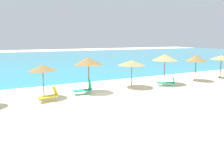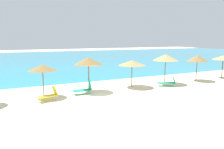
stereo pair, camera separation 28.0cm
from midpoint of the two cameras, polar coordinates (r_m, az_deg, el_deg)
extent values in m
plane|color=beige|center=(16.08, -4.12, -6.67)|extent=(160.00, 160.00, 0.00)
cube|color=teal|center=(50.78, -19.50, 3.88)|extent=(160.00, 58.69, 0.01)
cylinder|color=brown|center=(17.24, -18.21, -2.22)|extent=(0.08, 0.08, 2.23)
cone|color=olive|center=(17.05, -18.42, 1.72)|extent=(2.16, 2.16, 0.46)
cylinder|color=brown|center=(18.20, -6.63, -0.78)|extent=(0.10, 0.10, 2.49)
cone|color=olive|center=(18.01, -6.71, 3.61)|extent=(2.44, 2.44, 0.62)
cylinder|color=brown|center=(20.08, 4.81, -0.22)|extent=(0.09, 0.09, 2.20)
cone|color=#9E7F4C|center=(19.92, 4.86, 3.13)|extent=(2.53, 2.53, 0.46)
cylinder|color=brown|center=(22.12, 13.39, 0.83)|extent=(0.07, 0.07, 2.48)
cone|color=tan|center=(21.96, 13.53, 4.46)|extent=(2.52, 2.52, 0.63)
cylinder|color=brown|center=(24.84, 20.98, 1.10)|extent=(0.08, 0.08, 2.24)
cone|color=olive|center=(24.69, 21.16, 4.08)|extent=(2.26, 2.26, 0.65)
cylinder|color=brown|center=(27.76, 26.65, 1.57)|extent=(0.10, 0.10, 2.27)
cone|color=tan|center=(27.64, 26.84, 4.08)|extent=(2.41, 2.41, 0.47)
cube|color=#199972|center=(21.12, 13.66, -2.21)|extent=(1.68, 1.41, 0.07)
cube|color=#199972|center=(21.16, 15.70, -1.43)|extent=(0.54, 0.67, 0.60)
cylinder|color=silver|center=(21.35, 11.77, -2.45)|extent=(0.04, 0.04, 0.25)
cylinder|color=silver|center=(20.80, 11.90, -2.77)|extent=(0.04, 0.04, 0.25)
cylinder|color=silver|center=(21.51, 15.33, -2.51)|extent=(0.04, 0.04, 0.25)
cylinder|color=silver|center=(20.97, 15.55, -2.82)|extent=(0.04, 0.04, 0.25)
cube|color=yellow|center=(16.18, -17.27, -5.64)|extent=(1.42, 0.86, 0.07)
cube|color=yellow|center=(16.32, -15.30, -4.22)|extent=(0.39, 0.62, 0.64)
cylinder|color=silver|center=(16.26, -19.41, -6.41)|extent=(0.04, 0.04, 0.33)
cylinder|color=silver|center=(15.82, -18.81, -6.82)|extent=(0.04, 0.04, 0.33)
cylinder|color=silver|center=(16.65, -15.75, -5.86)|extent=(0.04, 0.04, 0.33)
cylinder|color=silver|center=(16.21, -15.06, -6.24)|extent=(0.04, 0.04, 0.33)
cube|color=#199972|center=(17.63, -8.43, -4.21)|extent=(1.49, 0.80, 0.07)
cube|color=#199972|center=(17.69, -6.31, -2.75)|extent=(0.25, 0.68, 0.82)
cylinder|color=silver|center=(17.83, -10.54, -4.71)|extent=(0.04, 0.04, 0.29)
cylinder|color=silver|center=(17.29, -10.20, -5.15)|extent=(0.04, 0.04, 0.29)
cylinder|color=silver|center=(18.08, -6.71, -4.42)|extent=(0.04, 0.04, 0.29)
cylinder|color=silver|center=(17.55, -6.26, -4.84)|extent=(0.04, 0.04, 0.29)
camera|label=1|loc=(0.14, -90.43, -0.07)|focal=34.41mm
camera|label=2|loc=(0.14, 89.57, 0.07)|focal=34.41mm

